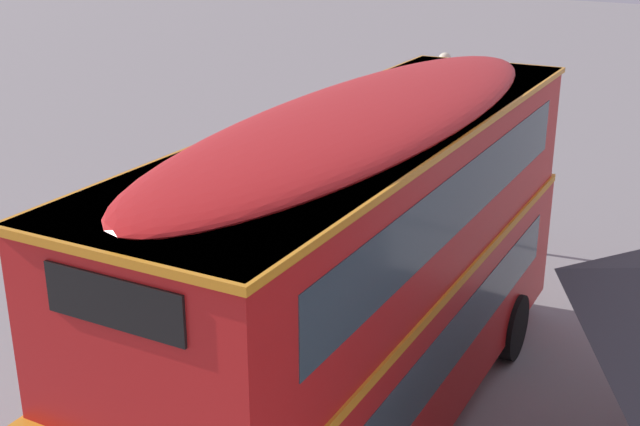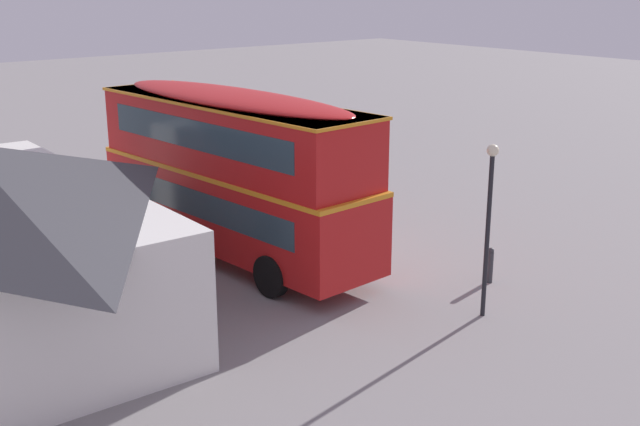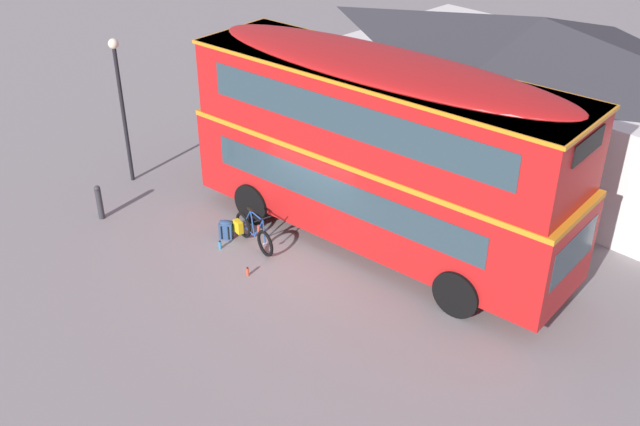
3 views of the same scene
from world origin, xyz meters
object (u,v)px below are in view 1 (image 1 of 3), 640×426
(kerb_bollard, at_px, (338,220))
(water_bottle_red_squeeze, at_px, (241,333))
(touring_bicycle, at_px, (316,313))
(street_lamp, at_px, (442,125))
(double_decker_bus, at_px, (369,261))
(water_bottle_blue_sports, at_px, (299,307))
(backpack_on_ground, at_px, (326,300))

(kerb_bollard, bearing_deg, water_bottle_red_squeeze, 11.27)
(touring_bicycle, bearing_deg, street_lamp, -178.86)
(double_decker_bus, distance_m, kerb_bollard, 7.55)
(double_decker_bus, distance_m, street_lamp, 7.61)
(water_bottle_red_squeeze, relative_size, street_lamp, 0.05)
(double_decker_bus, xyz_separation_m, water_bottle_blue_sports, (-2.57, -2.87, -2.54))
(backpack_on_ground, relative_size, water_bottle_red_squeeze, 2.23)
(backpack_on_ground, distance_m, kerb_bollard, 3.55)
(double_decker_bus, distance_m, water_bottle_red_squeeze, 4.22)
(touring_bicycle, height_order, backpack_on_ground, touring_bicycle)
(backpack_on_ground, distance_m, water_bottle_red_squeeze, 1.78)
(street_lamp, bearing_deg, kerb_bollard, -54.59)
(water_bottle_red_squeeze, height_order, street_lamp, street_lamp)
(water_bottle_red_squeeze, relative_size, kerb_bollard, 0.23)
(water_bottle_blue_sports, height_order, street_lamp, street_lamp)
(touring_bicycle, distance_m, backpack_on_ground, 0.76)
(street_lamp, bearing_deg, touring_bicycle, 1.14)
(backpack_on_ground, height_order, water_bottle_red_squeeze, backpack_on_ground)
(touring_bicycle, relative_size, street_lamp, 0.41)
(water_bottle_blue_sports, relative_size, water_bottle_red_squeeze, 0.99)
(water_bottle_red_squeeze, bearing_deg, touring_bicycle, 133.70)
(backpack_on_ground, distance_m, water_bottle_blue_sports, 0.52)
(kerb_bollard, bearing_deg, touring_bicycle, 26.37)
(double_decker_bus, distance_m, backpack_on_ground, 4.43)
(touring_bicycle, bearing_deg, water_bottle_blue_sports, -123.55)
(double_decker_bus, xyz_separation_m, touring_bicycle, (-2.12, -2.19, -2.27))
(street_lamp, relative_size, kerb_bollard, 4.30)
(touring_bicycle, bearing_deg, water_bottle_red_squeeze, -46.30)
(double_decker_bus, bearing_deg, water_bottle_red_squeeze, -110.90)
(double_decker_bus, height_order, street_lamp, double_decker_bus)
(kerb_bollard, bearing_deg, street_lamp, 125.41)
(street_lamp, distance_m, kerb_bollard, 3.06)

